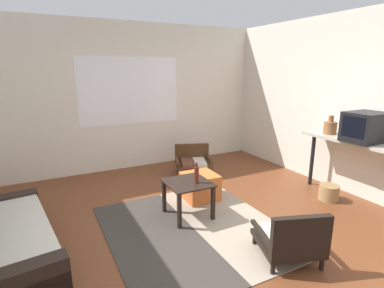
{
  "coord_description": "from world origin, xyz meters",
  "views": [
    {
      "loc": [
        -1.56,
        -2.52,
        1.89
      ],
      "look_at": [
        0.35,
        1.18,
        0.83
      ],
      "focal_mm": 28.1,
      "sensor_mm": 36.0,
      "label": 1
    }
  ],
  "objects": [
    {
      "name": "clay_vase",
      "position": [
        2.35,
        0.48,
        1.01
      ],
      "size": [
        0.19,
        0.19,
        0.28
      ],
      "color": "#935B38",
      "rests_on": "console_shelf"
    },
    {
      "name": "ottoman_orange",
      "position": [
        0.44,
        1.09,
        0.19
      ],
      "size": [
        0.48,
        0.48,
        0.38
      ],
      "primitive_type": "cube",
      "rotation": [
        0.0,
        0.0,
        -0.02
      ],
      "color": "#D1662D",
      "rests_on": "ground"
    },
    {
      "name": "coffee_table",
      "position": [
        0.04,
        0.69,
        0.37
      ],
      "size": [
        0.55,
        0.56,
        0.47
      ],
      "color": "black",
      "rests_on": "ground"
    },
    {
      "name": "glass_bottle",
      "position": [
        0.13,
        0.62,
        0.58
      ],
      "size": [
        0.06,
        0.06,
        0.27
      ],
      "color": "#5B2319",
      "rests_on": "coffee_table"
    },
    {
      "name": "console_shelf",
      "position": [
        2.35,
        0.07,
        0.8
      ],
      "size": [
        0.45,
        1.48,
        0.91
      ],
      "color": "#B2AD9E",
      "rests_on": "ground"
    },
    {
      "name": "ground_plane",
      "position": [
        0.0,
        0.0,
        0.0
      ],
      "size": [
        7.8,
        7.8,
        0.0
      ],
      "primitive_type": "plane",
      "color": "brown"
    },
    {
      "name": "side_wall_right",
      "position": [
        2.66,
        0.3,
        1.35
      ],
      "size": [
        0.12,
        6.6,
        2.7
      ],
      "primitive_type": "cube",
      "color": "silver",
      "rests_on": "ground"
    },
    {
      "name": "armchair_striped_foreground",
      "position": [
        0.52,
        -0.63,
        0.25
      ],
      "size": [
        0.74,
        0.74,
        0.58
      ],
      "color": "black",
      "rests_on": "ground"
    },
    {
      "name": "crt_television",
      "position": [
        2.35,
        -0.06,
        1.11
      ],
      "size": [
        0.52,
        0.42,
        0.4
      ],
      "color": "black",
      "rests_on": "console_shelf"
    },
    {
      "name": "area_rug",
      "position": [
        -0.05,
        0.36,
        0.01
      ],
      "size": [
        1.98,
        2.23,
        0.01
      ],
      "color": "#38332D",
      "rests_on": "ground"
    },
    {
      "name": "far_wall_with_window",
      "position": [
        0.0,
        3.06,
        1.35
      ],
      "size": [
        5.6,
        0.13,
        2.7
      ],
      "color": "silver",
      "rests_on": "ground"
    },
    {
      "name": "couch",
      "position": [
        -2.04,
        0.76,
        0.22
      ],
      "size": [
        1.03,
        1.94,
        0.74
      ],
      "color": "black",
      "rests_on": "ground"
    },
    {
      "name": "armchair_by_window",
      "position": [
        0.88,
        2.17,
        0.24
      ],
      "size": [
        0.79,
        0.73,
        0.5
      ],
      "color": "#472D19",
      "rests_on": "ground"
    },
    {
      "name": "wicker_basket",
      "position": [
        2.1,
        0.19,
        0.11
      ],
      "size": [
        0.28,
        0.28,
        0.22
      ],
      "primitive_type": "cylinder",
      "color": "#9E7A4C",
      "rests_on": "ground"
    }
  ]
}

